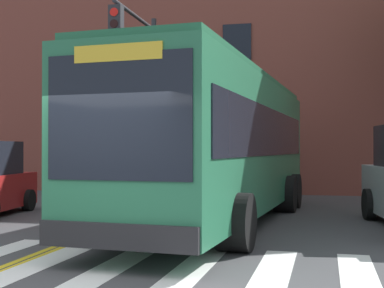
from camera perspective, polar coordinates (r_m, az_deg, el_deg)
crosswalk at (r=8.30m, az=-12.28°, el=-12.53°), size 11.00×4.05×0.01m
lane_line_yellow_inner at (r=21.91m, az=0.61°, el=-5.07°), size 0.12×36.00×0.01m
lane_line_yellow_outer at (r=21.88m, az=1.02°, el=-5.08°), size 0.12×36.00×0.01m
city_bus at (r=12.68m, az=3.15°, el=-0.03°), size 3.66×11.40×3.45m
car_navy_behind_bus at (r=21.59m, az=6.08°, el=-3.03°), size 2.05×4.18×1.72m
traffic_light_overhead at (r=15.92m, az=-5.57°, el=7.66°), size 0.34×3.57×5.90m
building_facade at (r=25.25m, az=6.08°, el=8.15°), size 31.38×8.69×11.09m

